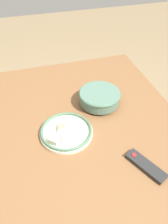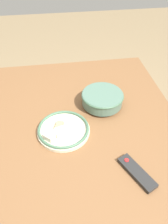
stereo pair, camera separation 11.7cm
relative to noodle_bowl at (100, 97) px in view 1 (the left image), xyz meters
The scene contains 5 objects.
ground_plane 0.81m from the noodle_bowl, 45.35° to the right, with size 8.00×8.00×0.00m, color #7F6B4C.
dining_table 0.22m from the noodle_bowl, 45.35° to the right, with size 1.29×1.06×0.74m.
noodle_bowl is the anchor object (origin of this frame).
food_plate 0.30m from the noodle_bowl, 53.26° to the right, with size 0.27×0.27×0.05m.
tv_remote 0.47m from the noodle_bowl, ahead, with size 0.20×0.13×0.02m.
Camera 1 is at (0.79, -0.23, 1.58)m, focal length 35.00 mm.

